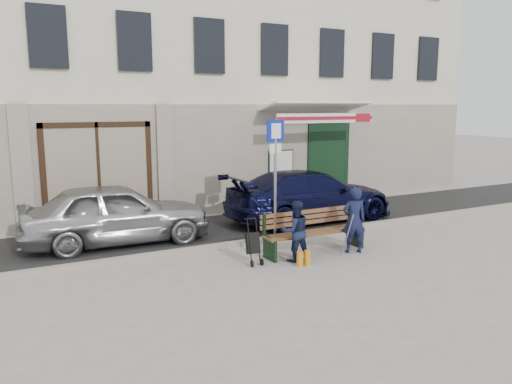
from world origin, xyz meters
TOP-DOWN VIEW (x-y plane):
  - ground at (0.00, 0.00)m, footprint 80.00×80.00m
  - asphalt_lane at (0.00, 3.10)m, footprint 60.00×3.20m
  - curb at (0.00, 1.50)m, footprint 60.00×0.18m
  - building at (0.01, 8.45)m, footprint 20.00×8.27m
  - car_silver at (-3.18, 3.01)m, footprint 4.30×1.88m
  - car_navy at (2.10, 2.91)m, footprint 4.89×2.04m
  - parking_sign at (0.41, 1.94)m, footprint 0.52×0.13m
  - bench at (0.42, 0.31)m, footprint 2.40×1.17m
  - man at (1.22, -0.09)m, footprint 0.61×0.49m
  - woman at (-0.23, -0.02)m, footprint 0.68×0.56m
  - stroller at (-1.08, 0.22)m, footprint 0.29×0.40m

SIDE VIEW (x-z plane):
  - ground at x=0.00m, z-range 0.00..0.00m
  - asphalt_lane at x=0.00m, z-range 0.00..0.01m
  - curb at x=0.00m, z-range 0.00..0.12m
  - stroller at x=-1.08m, z-range -0.05..0.87m
  - bench at x=0.42m, z-range -0.03..0.95m
  - woman at x=-0.23m, z-range 0.00..1.27m
  - car_navy at x=2.10m, z-range 0.00..1.41m
  - man at x=1.22m, z-range 0.00..1.44m
  - car_silver at x=-3.18m, z-range 0.00..1.44m
  - parking_sign at x=0.41m, z-range 0.50..3.33m
  - building at x=0.01m, z-range -0.03..9.97m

